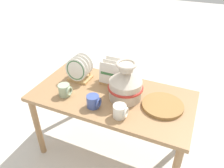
% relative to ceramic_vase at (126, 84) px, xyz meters
% --- Properties ---
extents(ground_plane, '(14.00, 14.00, 0.00)m').
position_rel_ceramic_vase_xyz_m(ground_plane, '(-0.11, -0.01, -0.84)').
color(ground_plane, beige).
extents(display_table, '(1.36, 0.69, 0.70)m').
position_rel_ceramic_vase_xyz_m(display_table, '(-0.11, -0.01, -0.23)').
color(display_table, '#9E754C').
rests_on(display_table, ground_plane).
extents(ceramic_vase, '(0.29, 0.29, 0.33)m').
position_rel_ceramic_vase_xyz_m(ceramic_vase, '(0.00, 0.00, 0.00)').
color(ceramic_vase, beige).
rests_on(ceramic_vase, display_table).
extents(dish_rack_round_plates, '(0.21, 0.17, 0.23)m').
position_rel_ceramic_vase_xyz_m(dish_rack_round_plates, '(-0.49, 0.09, -0.04)').
color(dish_rack_round_plates, tan).
rests_on(dish_rack_round_plates, display_table).
extents(dish_rack_square_plates, '(0.20, 0.17, 0.22)m').
position_rel_ceramic_vase_xyz_m(dish_rack_square_plates, '(-0.19, 0.18, -0.07)').
color(dish_rack_square_plates, tan).
rests_on(dish_rack_square_plates, display_table).
extents(wicker_charger_stack, '(0.33, 0.33, 0.03)m').
position_rel_ceramic_vase_xyz_m(wicker_charger_stack, '(0.31, 0.00, -0.12)').
color(wicker_charger_stack, olive).
rests_on(wicker_charger_stack, display_table).
extents(mug_sage_glaze, '(0.11, 0.10, 0.10)m').
position_rel_ceramic_vase_xyz_m(mug_sage_glaze, '(-0.47, -0.17, -0.09)').
color(mug_sage_glaze, '#9EB28E').
rests_on(mug_sage_glaze, display_table).
extents(mug_cream_glaze, '(0.11, 0.10, 0.10)m').
position_rel_ceramic_vase_xyz_m(mug_cream_glaze, '(0.05, -0.24, -0.09)').
color(mug_cream_glaze, silver).
rests_on(mug_cream_glaze, display_table).
extents(mug_cobalt_glaze, '(0.11, 0.10, 0.10)m').
position_rel_ceramic_vase_xyz_m(mug_cobalt_glaze, '(-0.18, -0.21, -0.09)').
color(mug_cobalt_glaze, '#42569E').
rests_on(mug_cobalt_glaze, display_table).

